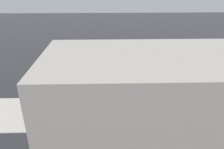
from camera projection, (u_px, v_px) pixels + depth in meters
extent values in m
plane|color=black|center=(146.00, 79.00, 15.78)|extent=(60.00, 60.00, 0.00)
cube|color=gray|center=(159.00, 111.00, 11.95)|extent=(24.00, 3.20, 0.04)
cube|color=blue|center=(128.00, 68.00, 15.55)|extent=(4.25, 3.04, 0.99)
cube|color=#1E232B|center=(132.00, 56.00, 15.30)|extent=(2.73, 2.27, 0.77)
cylinder|color=black|center=(116.00, 81.00, 14.69)|extent=(0.64, 0.43, 0.60)
cylinder|color=black|center=(108.00, 73.00, 15.88)|extent=(0.64, 0.43, 0.60)
cylinder|color=black|center=(148.00, 75.00, 15.63)|extent=(0.64, 0.43, 0.60)
cylinder|color=black|center=(138.00, 68.00, 16.82)|extent=(0.64, 0.43, 0.60)
cylinder|color=black|center=(218.00, 80.00, 14.83)|extent=(0.63, 0.35, 0.60)
cylinder|color=gold|center=(92.00, 97.00, 12.82)|extent=(0.22, 0.22, 0.62)
sphere|color=gold|center=(91.00, 91.00, 12.67)|extent=(0.26, 0.26, 0.26)
cylinder|color=gold|center=(94.00, 96.00, 12.79)|extent=(0.10, 0.09, 0.09)
cylinder|color=gold|center=(89.00, 96.00, 12.78)|extent=(0.10, 0.09, 0.09)
cylinder|color=#2D2D2D|center=(92.00, 101.00, 12.94)|extent=(0.31, 0.31, 0.06)
cube|color=#1E8C4C|center=(72.00, 93.00, 12.38)|extent=(0.32, 0.41, 0.55)
sphere|color=tan|center=(72.00, 87.00, 12.22)|extent=(0.22, 0.22, 0.22)
cylinder|color=#1E1E2D|center=(73.00, 100.00, 12.67)|extent=(0.13, 0.13, 0.45)
cylinder|color=#1E1E2D|center=(73.00, 101.00, 12.51)|extent=(0.13, 0.13, 0.45)
cylinder|color=#1E8C4C|center=(72.00, 91.00, 12.59)|extent=(0.09, 0.09, 0.50)
cylinder|color=#1E8C4C|center=(73.00, 95.00, 12.17)|extent=(0.09, 0.09, 0.50)
cylinder|color=#B7BABF|center=(198.00, 112.00, 11.02)|extent=(0.04, 0.04, 1.05)
cylinder|color=#B7BABF|center=(161.00, 112.00, 10.97)|extent=(0.04, 0.04, 1.05)
cylinder|color=#B7BABF|center=(123.00, 113.00, 10.93)|extent=(0.04, 0.04, 1.05)
cylinder|color=#B7BABF|center=(85.00, 114.00, 10.88)|extent=(0.04, 0.04, 1.05)
cylinder|color=#B7BABF|center=(181.00, 104.00, 10.80)|extent=(9.53, 0.04, 0.04)
cylinder|color=#B7BABF|center=(179.00, 111.00, 10.98)|extent=(9.53, 0.04, 0.04)
cylinder|color=#4C4C51|center=(88.00, 89.00, 11.78)|extent=(0.07, 0.07, 2.40)
cube|color=black|center=(87.00, 73.00, 11.38)|extent=(0.04, 0.44, 0.44)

